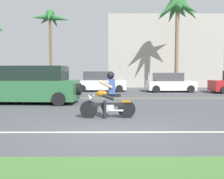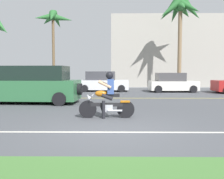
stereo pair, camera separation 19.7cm
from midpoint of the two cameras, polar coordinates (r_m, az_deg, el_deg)
ground at (r=9.70m, az=0.64°, el=-5.43°), size 56.00×30.00×0.04m
lane_line_near at (r=6.62m, az=0.60°, el=-9.72°), size 50.40×0.12×0.01m
lane_line_far at (r=14.99m, az=0.66°, el=-1.98°), size 50.40×0.12×0.01m
motorcyclist at (r=8.52m, az=-0.45°, el=-2.06°), size 1.90×0.62×1.59m
suv_nearby at (r=13.20m, az=-17.55°, el=0.97°), size 5.08×2.35×1.87m
parked_car_0 at (r=19.23m, az=-17.54°, el=1.32°), size 3.76×1.91×1.56m
parked_car_1 at (r=20.35m, az=-1.84°, el=1.72°), size 4.04×1.99×1.62m
parked_car_2 at (r=20.25m, az=13.86°, el=1.46°), size 3.72×2.08×1.51m
palm_tree_0 at (r=23.35m, az=-13.14°, el=14.96°), size 3.32×3.57×7.08m
palm_tree_2 at (r=23.17m, az=15.61°, el=16.58°), size 4.05×4.10×7.95m
building_far at (r=28.22m, az=12.29°, el=8.35°), size 11.82×4.00×7.47m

